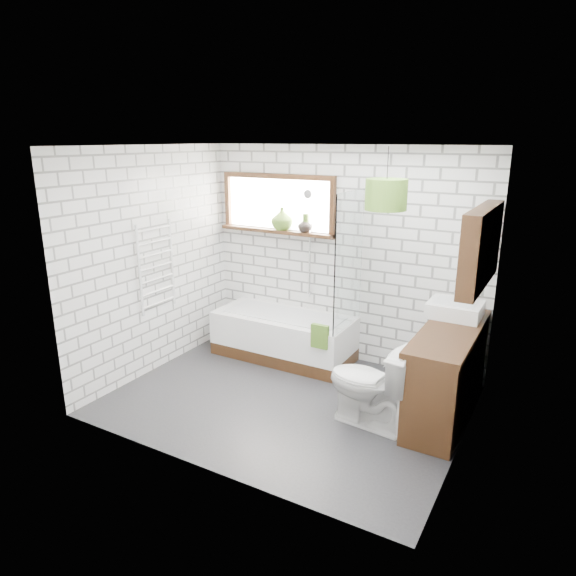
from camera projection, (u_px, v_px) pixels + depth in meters
The scene contains 22 objects.
floor at pixel (287, 401), 5.22m from camera, with size 3.40×2.60×0.01m, color #242427.
ceiling at pixel (286, 145), 4.52m from camera, with size 3.40×2.60×0.01m, color white.
wall_back at pixel (342, 256), 5.96m from camera, with size 3.40×0.01×2.50m, color white.
wall_front at pixel (199, 324), 3.78m from camera, with size 3.40×0.01×2.50m, color white.
wall_left at pixel (153, 262), 5.68m from camera, with size 0.01×2.60×2.50m, color white.
wall_right at pixel (473, 311), 4.06m from camera, with size 0.01×2.60×2.50m, color white.
window at pixel (277, 204), 6.17m from camera, with size 1.52×0.16×0.68m, color black.
towel_radiator at pixel (156, 267), 5.67m from camera, with size 0.06×0.52×1.00m, color white.
mirror_cabinet at pixel (481, 247), 4.49m from camera, with size 0.16×1.20×0.70m, color black.
shower_riser at pixel (310, 245), 6.08m from camera, with size 0.02×0.02×1.30m, color silver.
bathtub at pixel (284, 336), 6.20m from camera, with size 1.66×0.73×0.54m, color white.
shower_screen at pixel (349, 261), 5.52m from camera, with size 0.02×0.72×1.50m, color white.
towel_green at pixel (320, 336), 5.50m from camera, with size 0.19×0.05×0.26m, color #466E21.
towel_beige at pixel (319, 336), 5.51m from camera, with size 0.18×0.05×0.24m, color tan.
vanity at pixel (447, 373), 4.84m from camera, with size 0.49×1.52×0.87m, color black.
basin at pixel (455, 309), 5.06m from camera, with size 0.50×0.44×0.15m, color white.
tap at pixel (472, 307), 4.97m from camera, with size 0.03×0.03×0.15m, color silver.
toilet at pixel (370, 384), 4.68m from camera, with size 0.80×0.46×0.82m, color white.
vase_olive at pixel (282, 220), 6.16m from camera, with size 0.26×0.26×0.27m, color #4C7323.
vase_dark at pixel (305, 226), 6.02m from camera, with size 0.17×0.17×0.18m, color black.
bottle at pixel (306, 225), 6.01m from camera, with size 0.07×0.07×0.22m, color #4C7323.
pendant at pixel (386, 195), 4.39m from camera, with size 0.36×0.36×0.27m, color #466E21.
Camera 1 is at (2.32, -4.07, 2.57)m, focal length 32.00 mm.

